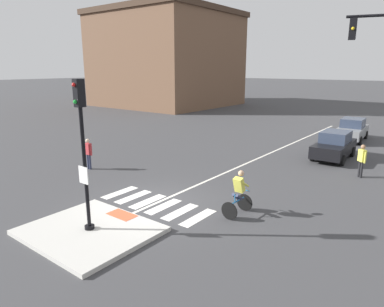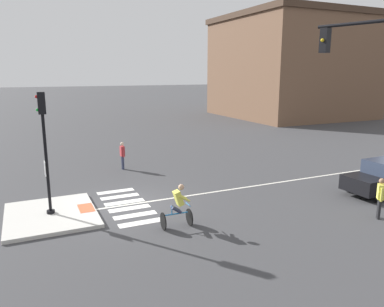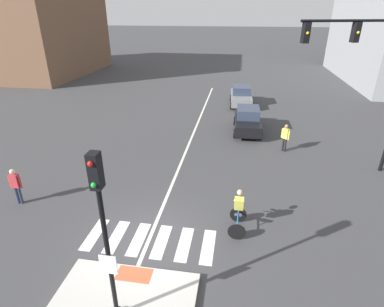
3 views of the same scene
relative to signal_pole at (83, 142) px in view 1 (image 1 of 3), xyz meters
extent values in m
plane|color=#3D3D3F|center=(0.00, 3.13, -3.07)|extent=(300.00, 300.00, 0.00)
cube|color=beige|center=(0.00, 0.01, -3.00)|extent=(4.08, 3.48, 0.15)
cube|color=#DB5B38|center=(0.00, 1.40, -2.92)|extent=(1.10, 0.60, 0.01)
cylinder|color=black|center=(0.00, 0.01, -2.86)|extent=(0.32, 0.32, 0.12)
cylinder|color=black|center=(0.00, 0.01, -0.85)|extent=(0.12, 0.12, 3.90)
cube|color=white|center=(0.00, -0.07, -1.05)|extent=(0.44, 0.03, 0.56)
cube|color=black|center=(0.00, 0.01, 1.52)|extent=(0.24, 0.28, 0.84)
sphere|color=red|center=(0.00, -0.15, 1.77)|extent=(0.12, 0.12, 0.12)
sphere|color=green|center=(0.00, -0.15, 1.27)|extent=(0.12, 0.12, 0.12)
cube|color=silver|center=(-2.14, 3.15, -3.07)|extent=(0.44, 1.80, 0.01)
cube|color=silver|center=(-1.28, 3.15, -3.07)|extent=(0.44, 1.80, 0.01)
cube|color=silver|center=(-0.43, 3.15, -3.07)|extent=(0.44, 1.80, 0.01)
cube|color=silver|center=(0.43, 3.15, -3.07)|extent=(0.44, 1.80, 0.01)
cube|color=silver|center=(1.28, 3.15, -3.07)|extent=(0.44, 1.80, 0.01)
cube|color=silver|center=(2.14, 3.15, -3.07)|extent=(0.44, 1.80, 0.01)
cube|color=silver|center=(-0.04, 13.13, -3.07)|extent=(0.14, 28.00, 0.01)
cube|color=black|center=(5.40, 8.74, 3.70)|extent=(0.33, 0.36, 0.80)
sphere|color=gold|center=(5.44, 8.58, 3.70)|extent=(0.12, 0.12, 0.12)
cube|color=brown|center=(-25.00, 32.13, 3.04)|extent=(16.66, 16.22, 12.23)
cube|color=#402D21|center=(-25.00, 32.13, 9.50)|extent=(17.16, 16.70, 0.70)
cube|color=black|center=(3.54, 14.85, -2.42)|extent=(1.81, 4.14, 0.70)
cube|color=#2D384C|center=(3.54, 15.00, -1.75)|extent=(1.53, 1.94, 0.64)
cylinder|color=black|center=(4.41, 13.60, -2.77)|extent=(0.20, 0.60, 0.60)
cylinder|color=black|center=(2.74, 13.55, -2.77)|extent=(0.20, 0.60, 0.60)
cylinder|color=black|center=(4.34, 16.14, -2.77)|extent=(0.20, 0.60, 0.60)
cylinder|color=black|center=(2.68, 16.09, -2.77)|extent=(0.20, 0.60, 0.60)
cube|color=slate|center=(3.02, 21.20, -2.42)|extent=(1.90, 4.18, 0.70)
cube|color=#2D384C|center=(3.01, 21.35, -1.75)|extent=(1.57, 1.97, 0.64)
cylinder|color=black|center=(3.92, 19.97, -2.77)|extent=(0.21, 0.61, 0.60)
cylinder|color=black|center=(2.25, 19.89, -2.77)|extent=(0.21, 0.61, 0.60)
cylinder|color=black|center=(3.79, 22.51, -2.77)|extent=(0.21, 0.61, 0.60)
cylinder|color=black|center=(2.13, 22.43, -2.77)|extent=(0.21, 0.61, 0.60)
cylinder|color=black|center=(3.15, 4.76, -2.74)|extent=(0.66, 0.06, 0.66)
cylinder|color=black|center=(3.12, 3.71, -2.74)|extent=(0.66, 0.06, 0.66)
cylinder|color=#2370AD|center=(3.13, 4.23, -2.52)|extent=(0.08, 0.89, 0.05)
cylinder|color=#2370AD|center=(3.13, 4.05, -2.34)|extent=(0.04, 0.04, 0.30)
cylinder|color=#2370AD|center=(3.15, 4.71, -2.22)|extent=(0.44, 0.05, 0.04)
cylinder|color=#2D334C|center=(3.05, 4.22, -2.34)|extent=(0.13, 0.40, 0.33)
cylinder|color=#2D334C|center=(3.21, 4.21, -2.34)|extent=(0.13, 0.40, 0.33)
cube|color=#DBD64C|center=(3.14, 4.31, -1.91)|extent=(0.35, 0.39, 0.60)
sphere|color=tan|center=(3.14, 4.43, -1.50)|extent=(0.22, 0.22, 0.22)
cylinder|color=#DBD64C|center=(2.98, 4.50, -1.91)|extent=(0.09, 0.46, 0.31)
cylinder|color=#DBD64C|center=(3.30, 4.49, -1.91)|extent=(0.09, 0.46, 0.31)
cylinder|color=#2D334C|center=(-6.14, 4.57, -2.66)|extent=(0.12, 0.12, 0.82)
cylinder|color=#2D334C|center=(-6.30, 4.56, -2.66)|extent=(0.12, 0.12, 0.82)
cube|color=#B73338|center=(-6.22, 4.57, -1.95)|extent=(0.37, 0.23, 0.60)
cylinder|color=#B73338|center=(-5.99, 4.57, -2.00)|extent=(0.09, 0.09, 0.56)
cylinder|color=#B73338|center=(-6.45, 4.56, -2.00)|extent=(0.09, 0.09, 0.56)
sphere|color=beige|center=(-6.22, 4.57, -1.51)|extent=(0.22, 0.22, 0.22)
cylinder|color=black|center=(5.74, 11.87, -2.66)|extent=(0.12, 0.12, 0.82)
cylinder|color=black|center=(5.62, 11.97, -2.66)|extent=(0.12, 0.12, 0.82)
cube|color=#DBD64C|center=(5.68, 11.92, -1.95)|extent=(0.42, 0.40, 0.60)
cylinder|color=#DBD64C|center=(5.85, 11.77, -2.00)|extent=(0.09, 0.09, 0.56)
cylinder|color=#DBD64C|center=(5.51, 12.07, -2.00)|extent=(0.09, 0.09, 0.56)
sphere|color=#936B4C|center=(5.68, 11.92, -1.51)|extent=(0.22, 0.22, 0.22)
camera|label=1|loc=(9.08, -6.24, 2.27)|focal=32.36mm
camera|label=2|loc=(15.28, -0.69, 2.65)|focal=34.73mm
camera|label=3|loc=(2.89, -5.25, 4.60)|focal=28.64mm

